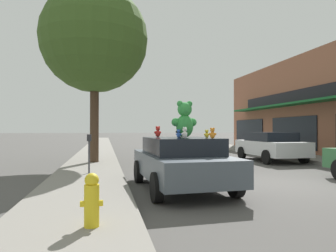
% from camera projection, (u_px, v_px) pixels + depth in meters
% --- Properties ---
extents(ground_plane, '(260.00, 260.00, 0.00)m').
position_uv_depth(ground_plane, '(278.00, 184.00, 8.77)').
color(ground_plane, '#514F4C').
extents(sidewalk_near, '(2.25, 90.00, 0.17)m').
position_uv_depth(sidewalk_near, '(83.00, 189.00, 7.63)').
color(sidewalk_near, gray).
rests_on(sidewalk_near, ground_plane).
extents(plush_art_car, '(2.24, 4.19, 1.38)m').
position_uv_depth(plush_art_car, '(181.00, 161.00, 8.02)').
color(plush_art_car, '#4C5660').
rests_on(plush_art_car, ground_plane).
extents(teddy_bear_giant, '(0.75, 0.48, 1.00)m').
position_uv_depth(teddy_bear_giant, '(185.00, 120.00, 8.08)').
color(teddy_bear_giant, green).
rests_on(teddy_bear_giant, plush_art_car).
extents(teddy_bear_orange, '(0.19, 0.17, 0.27)m').
position_uv_depth(teddy_bear_orange, '(212.00, 133.00, 7.15)').
color(teddy_bear_orange, orange).
rests_on(teddy_bear_orange, plush_art_car).
extents(teddy_bear_red, '(0.24, 0.17, 0.32)m').
position_uv_depth(teddy_bear_red, '(158.00, 132.00, 8.69)').
color(teddy_bear_red, red).
rests_on(teddy_bear_red, plush_art_car).
extents(teddy_bear_yellow, '(0.16, 0.12, 0.22)m').
position_uv_depth(teddy_bear_yellow, '(207.00, 134.00, 7.84)').
color(teddy_bear_yellow, yellow).
rests_on(teddy_bear_yellow, plush_art_car).
extents(teddy_bear_black, '(0.27, 0.18, 0.36)m').
position_uv_depth(teddy_bear_black, '(180.00, 131.00, 9.08)').
color(teddy_bear_black, black).
rests_on(teddy_bear_black, plush_art_car).
extents(teddy_bear_blue, '(0.15, 0.15, 0.22)m').
position_uv_depth(teddy_bear_blue, '(179.00, 134.00, 7.88)').
color(teddy_bear_blue, blue).
rests_on(teddy_bear_blue, plush_art_car).
extents(teddy_bear_white, '(0.20, 0.18, 0.28)m').
position_uv_depth(teddy_bear_white, '(185.00, 133.00, 7.24)').
color(teddy_bear_white, white).
rests_on(teddy_bear_white, plush_art_car).
extents(parked_car_far_center, '(2.10, 4.11, 1.46)m').
position_uv_depth(parked_car_far_center, '(271.00, 145.00, 15.08)').
color(parked_car_far_center, silver).
rests_on(parked_car_far_center, ground_plane).
extents(street_tree, '(4.71, 4.71, 7.78)m').
position_uv_depth(street_tree, '(95.00, 40.00, 13.22)').
color(street_tree, '#473323').
rests_on(street_tree, sidewalk_near).
extents(fire_hydrant, '(0.33, 0.22, 0.79)m').
position_uv_depth(fire_hydrant, '(92.00, 200.00, 4.41)').
color(fire_hydrant, yellow).
rests_on(fire_hydrant, sidewalk_near).
extents(parking_meter, '(0.14, 0.10, 1.27)m').
position_uv_depth(parking_meter, '(89.00, 148.00, 9.80)').
color(parking_meter, '#4C4C51').
rests_on(parking_meter, sidewalk_near).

